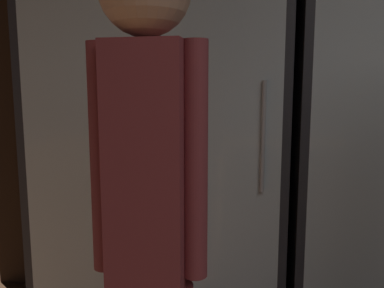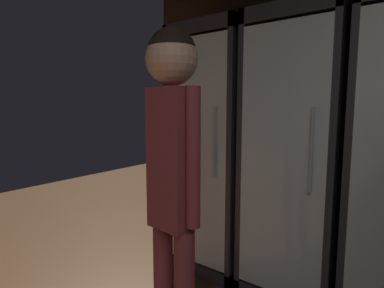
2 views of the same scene
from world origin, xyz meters
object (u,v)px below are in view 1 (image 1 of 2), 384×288
shopper_near (148,177)px  cooler_center (350,154)px  cooler_far_left (102,148)px  cooler_left (222,150)px

shopper_near → cooler_center: bearing=54.6°
cooler_far_left → cooler_center: 1.33m
cooler_far_left → shopper_near: (0.50, -1.16, 0.12)m
cooler_left → cooler_far_left: bearing=-179.9°
shopper_near → cooler_far_left: bearing=113.4°
cooler_left → shopper_near: size_ratio=1.19×
cooler_center → shopper_near: bearing=-125.4°
cooler_left → shopper_near: cooler_left is taller
shopper_near → cooler_left: bearing=82.1°
cooler_far_left → cooler_left: 0.66m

